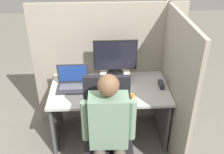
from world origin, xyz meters
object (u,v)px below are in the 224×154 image
stapler (161,84)px  monitor (115,57)px  paper_box (115,76)px  office_chair (108,135)px  laptop (73,83)px  person (109,133)px  carrot_toy (133,98)px

stapler → monitor: bearing=158.8°
paper_box → monitor: monitor is taller
paper_box → monitor: (0.00, 0.00, 0.25)m
paper_box → stapler: size_ratio=2.64×
monitor → office_chair: bearing=-98.4°
paper_box → laptop: 0.51m
laptop → person: bearing=-65.7°
person → office_chair: bearing=91.3°
paper_box → person: size_ratio=0.27×
paper_box → stapler: bearing=-20.9°
monitor → laptop: monitor is taller
monitor → stapler: monitor is taller
laptop → monitor: bearing=17.8°
office_chair → person: bearing=-88.7°
paper_box → office_chair: 0.84m
person → paper_box: bearing=83.3°
laptop → office_chair: size_ratio=0.31×
paper_box → person: person is taller
monitor → laptop: (-0.49, -0.16, -0.24)m
paper_box → office_chair: office_chair is taller
stapler → paper_box: bearing=159.1°
monitor → carrot_toy: (0.16, -0.43, -0.27)m
stapler → carrot_toy: stapler is taller
monitor → office_chair: (-0.12, -0.81, -0.44)m
paper_box → laptop: size_ratio=1.00×
monitor → stapler: (0.51, -0.20, -0.26)m
monitor → person: size_ratio=0.39×
paper_box → laptop: laptop is taller
carrot_toy → person: 0.62m
monitor → carrot_toy: monitor is taller
stapler → office_chair: size_ratio=0.12×
stapler → office_chair: office_chair is taller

